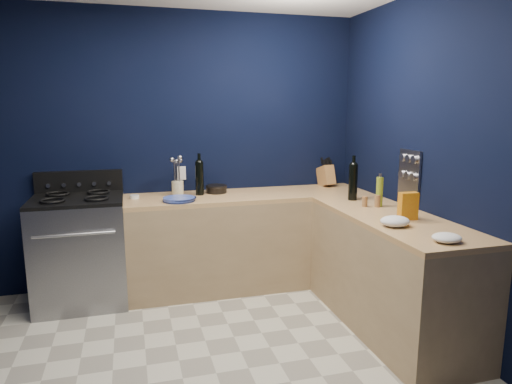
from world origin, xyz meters
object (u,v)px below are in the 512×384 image
object	(u,v)px
plate_stack	(179,199)
crouton_bag	(408,206)
knife_block	(326,176)
utensil_crock	(178,188)
gas_range	(81,252)

from	to	relation	value
plate_stack	crouton_bag	xyz separation A→B (m)	(1.55, -1.11, 0.08)
knife_block	crouton_bag	xyz separation A→B (m)	(-0.01, -1.48, -0.00)
utensil_crock	knife_block	world-z (taller)	knife_block
plate_stack	knife_block	bearing A→B (deg)	13.45
plate_stack	knife_block	world-z (taller)	knife_block
gas_range	utensil_crock	world-z (taller)	utensil_crock
gas_range	utensil_crock	xyz separation A→B (m)	(0.87, 0.11, 0.51)
utensil_crock	knife_block	size ratio (longest dim) A/B	0.67
gas_range	utensil_crock	distance (m)	1.01
gas_range	crouton_bag	bearing A→B (deg)	-27.62
gas_range	knife_block	bearing A→B (deg)	5.32
plate_stack	knife_block	distance (m)	1.61
knife_block	gas_range	bearing A→B (deg)	179.17
utensil_crock	crouton_bag	size ratio (longest dim) A/B	0.67
knife_block	plate_stack	bearing A→B (deg)	-172.70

